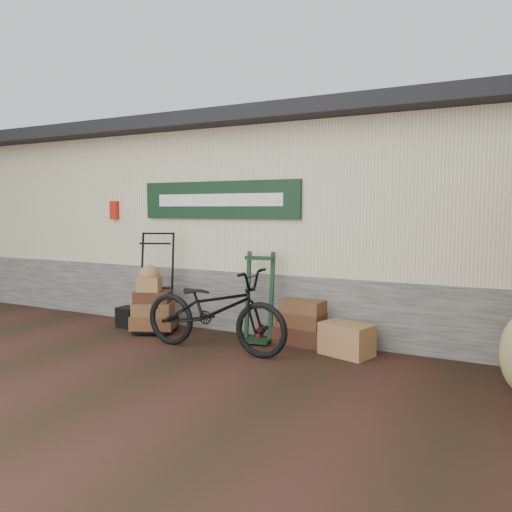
{
  "coord_description": "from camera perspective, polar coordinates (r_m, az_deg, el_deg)",
  "views": [
    {
      "loc": [
        3.52,
        -5.33,
        1.82
      ],
      "look_at": [
        0.35,
        0.9,
        1.16
      ],
      "focal_mm": 35.0,
      "sensor_mm": 36.0,
      "label": 1
    }
  ],
  "objects": [
    {
      "name": "station_building",
      "position": [
        8.81,
        3.35,
        4.05
      ],
      "size": [
        14.4,
        4.1,
        3.2
      ],
      "color": "#4C4C47",
      "rests_on": "ground"
    },
    {
      "name": "bicycle",
      "position": [
        6.42,
        -4.79,
        -5.6
      ],
      "size": [
        0.73,
        2.06,
        1.19
      ],
      "primitive_type": "imported",
      "rotation": [
        0.0,
        0.0,
        1.58
      ],
      "color": "black",
      "rests_on": "ground"
    },
    {
      "name": "black_trunk",
      "position": [
        8.01,
        -14.37,
        -6.77
      ],
      "size": [
        0.33,
        0.29,
        0.31
      ],
      "primitive_type": "cube",
      "rotation": [
        0.0,
        0.0,
        -0.08
      ],
      "color": "black",
      "rests_on": "ground"
    },
    {
      "name": "porter_trolley",
      "position": [
        7.58,
        -11.4,
        -2.83
      ],
      "size": [
        0.91,
        0.81,
        1.5
      ],
      "primitive_type": null,
      "rotation": [
        0.0,
        0.0,
        0.39
      ],
      "color": "black",
      "rests_on": "ground"
    },
    {
      "name": "green_barrow",
      "position": [
        6.85,
        0.31,
        -4.73
      ],
      "size": [
        0.5,
        0.44,
        1.23
      ],
      "primitive_type": null,
      "rotation": [
        0.0,
        0.0,
        0.17
      ],
      "color": "black",
      "rests_on": "ground"
    },
    {
      "name": "ground",
      "position": [
        6.65,
        -6.34,
        -10.53
      ],
      "size": [
        80.0,
        80.0,
        0.0
      ],
      "primitive_type": "plane",
      "color": "black",
      "rests_on": "ground"
    },
    {
      "name": "suitcase_stack",
      "position": [
        6.82,
        5.19,
        -7.45
      ],
      "size": [
        0.72,
        0.49,
        0.61
      ],
      "primitive_type": null,
      "rotation": [
        0.0,
        0.0,
        -0.08
      ],
      "color": "#311D0F",
      "rests_on": "ground"
    },
    {
      "name": "wicker_hamper",
      "position": [
        6.4,
        10.33,
        -9.34
      ],
      "size": [
        0.71,
        0.57,
        0.4
      ],
      "primitive_type": "cube",
      "rotation": [
        0.0,
        0.0,
        -0.3
      ],
      "color": "brown",
      "rests_on": "ground"
    }
  ]
}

